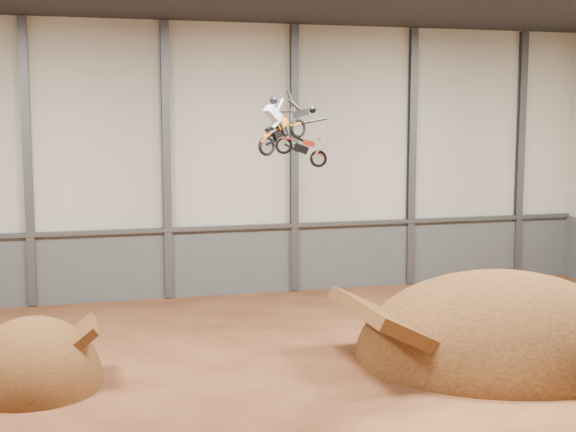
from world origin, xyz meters
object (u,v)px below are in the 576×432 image
Objects in this scene: takeoff_ramp at (34,385)px; fmx_rider_b at (298,129)px; fmx_rider_a at (285,118)px; landing_ramp at (500,355)px.

takeoff_ramp is 2.09× the size of fmx_rider_b.
fmx_rider_a is at bearing 11.55° from takeoff_ramp.
fmx_rider_a is at bearing 98.27° from fmx_rider_b.
fmx_rider_a reaches higher than takeoff_ramp.
landing_ramp is at bearing 4.88° from fmx_rider_b.
landing_ramp is 4.78× the size of fmx_rider_a.
fmx_rider_b is at bearing -115.48° from fmx_rider_a.
fmx_rider_b is (-0.13, -2.24, -0.39)m from fmx_rider_a.
fmx_rider_b is (-7.94, 0.92, 8.81)m from landing_ramp.
fmx_rider_a is (9.59, 1.96, 9.20)m from takeoff_ramp.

